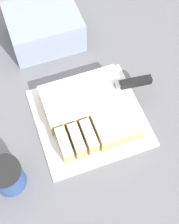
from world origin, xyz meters
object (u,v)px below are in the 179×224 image
at_px(knife, 123,85).
at_px(cake, 90,110).
at_px(cake_board, 90,117).
at_px(storage_box, 44,27).
at_px(coffee_cup, 8,176).

bearing_deg(knife, cake, 20.49).
bearing_deg(knife, cake_board, 21.95).
height_order(cake_board, cake, cake).
relative_size(knife, storage_box, 1.34).
bearing_deg(cake_board, storage_box, 96.03).
bearing_deg(storage_box, cake, -83.19).
height_order(cake_board, storage_box, storage_box).
bearing_deg(knife, coffee_cup, 27.71).
distance_m(cake_board, storage_box, 0.36).
xyz_separation_m(cake, coffee_cup, (-0.27, -0.12, 0.02)).
bearing_deg(coffee_cup, cake_board, 23.47).
height_order(coffee_cup, storage_box, storage_box).
bearing_deg(storage_box, cake_board, -83.97).
bearing_deg(cake, cake_board, -135.42).
relative_size(cake, storage_box, 1.05).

